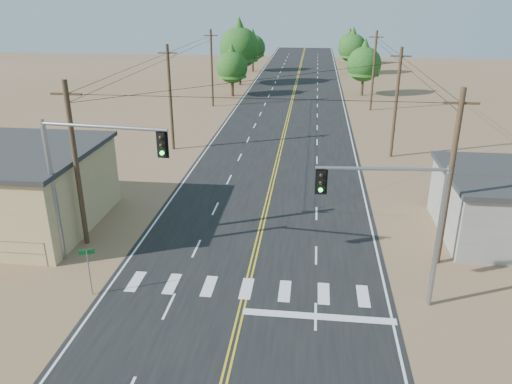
# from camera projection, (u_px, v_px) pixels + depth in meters

# --- Properties ---
(road) EXTENTS (15.00, 200.00, 0.02)m
(road) POSITION_uv_depth(u_px,v_px,m) (278.00, 159.00, 46.33)
(road) COLOR black
(road) RESTS_ON ground
(utility_pole_left_near) EXTENTS (1.80, 0.30, 10.00)m
(utility_pole_left_near) POSITION_uv_depth(u_px,v_px,m) (76.00, 164.00, 28.95)
(utility_pole_left_near) COLOR #4C3826
(utility_pole_left_near) RESTS_ON ground
(utility_pole_left_mid) EXTENTS (1.80, 0.30, 10.00)m
(utility_pole_left_mid) POSITION_uv_depth(u_px,v_px,m) (170.00, 97.00, 47.39)
(utility_pole_left_mid) COLOR #4C3826
(utility_pole_left_mid) RESTS_ON ground
(utility_pole_left_far) EXTENTS (1.80, 0.30, 10.00)m
(utility_pole_left_far) POSITION_uv_depth(u_px,v_px,m) (212.00, 68.00, 65.82)
(utility_pole_left_far) COLOR #4C3826
(utility_pole_left_far) RESTS_ON ground
(utility_pole_right_near) EXTENTS (1.80, 0.30, 10.00)m
(utility_pole_right_near) POSITION_uv_depth(u_px,v_px,m) (450.00, 179.00, 26.71)
(utility_pole_right_near) COLOR #4C3826
(utility_pole_right_near) RESTS_ON ground
(utility_pole_right_mid) EXTENTS (1.80, 0.30, 10.00)m
(utility_pole_right_mid) POSITION_uv_depth(u_px,v_px,m) (396.00, 103.00, 45.14)
(utility_pole_right_mid) COLOR #4C3826
(utility_pole_right_mid) RESTS_ON ground
(utility_pole_right_far) EXTENTS (1.80, 0.30, 10.00)m
(utility_pole_right_far) POSITION_uv_depth(u_px,v_px,m) (374.00, 70.00, 63.57)
(utility_pole_right_far) COLOR #4C3826
(utility_pole_right_far) RESTS_ON ground
(signal_mast_left) EXTENTS (7.07, 1.08, 8.27)m
(signal_mast_left) POSITION_uv_depth(u_px,v_px,m) (84.00, 170.00, 26.58)
(signal_mast_left) COLOR gray
(signal_mast_left) RESTS_ON ground
(signal_mast_right) EXTENTS (6.02, 0.79, 7.29)m
(signal_mast_right) POSITION_uv_depth(u_px,v_px,m) (404.00, 213.00, 22.99)
(signal_mast_right) COLOR gray
(signal_mast_right) RESTS_ON ground
(street_sign) EXTENTS (0.72, 0.33, 2.59)m
(street_sign) POSITION_uv_depth(u_px,v_px,m) (88.00, 265.00, 24.95)
(street_sign) COLOR gray
(street_sign) RESTS_ON ground
(tree_left_near) EXTENTS (4.58, 4.58, 7.64)m
(tree_left_near) POSITION_uv_depth(u_px,v_px,m) (232.00, 64.00, 72.63)
(tree_left_near) COLOR #3F2D1E
(tree_left_near) RESTS_ON ground
(tree_left_mid) EXTENTS (6.52, 6.52, 10.86)m
(tree_left_mid) POSITION_uv_depth(u_px,v_px,m) (239.00, 43.00, 80.87)
(tree_left_mid) COLOR #3F2D1E
(tree_left_mid) RESTS_ON ground
(tree_left_far) EXTENTS (4.86, 4.86, 8.10)m
(tree_left_far) POSITION_uv_depth(u_px,v_px,m) (253.00, 45.00, 95.51)
(tree_left_far) COLOR #3F2D1E
(tree_left_far) RESTS_ON ground
(tree_right_near) EXTENTS (5.00, 5.00, 8.33)m
(tree_right_near) POSITION_uv_depth(u_px,v_px,m) (364.00, 61.00, 72.84)
(tree_right_near) COLOR #3F2D1E
(tree_right_near) RESTS_ON ground
(tree_right_mid) EXTENTS (5.18, 5.18, 8.64)m
(tree_right_mid) POSITION_uv_depth(u_px,v_px,m) (353.00, 45.00, 92.24)
(tree_right_mid) COLOR #3F2D1E
(tree_right_mid) RESTS_ON ground
(tree_right_far) EXTENTS (4.51, 4.51, 7.52)m
(tree_right_far) POSITION_uv_depth(u_px,v_px,m) (349.00, 42.00, 105.50)
(tree_right_far) COLOR #3F2D1E
(tree_right_far) RESTS_ON ground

